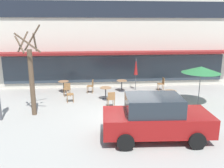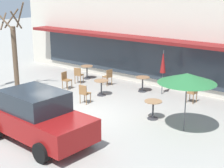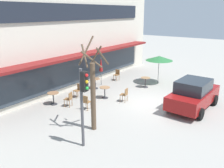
{
  "view_description": "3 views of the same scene",
  "coord_description": "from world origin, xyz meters",
  "px_view_note": "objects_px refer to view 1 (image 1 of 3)",
  "views": [
    {
      "loc": [
        -1.89,
        -10.84,
        4.39
      ],
      "look_at": [
        -0.65,
        2.49,
        1.08
      ],
      "focal_mm": 38.0,
      "sensor_mm": 36.0,
      "label": 1
    },
    {
      "loc": [
        9.41,
        -9.3,
        5.11
      ],
      "look_at": [
        0.25,
        2.21,
        0.95
      ],
      "focal_mm": 55.0,
      "sensor_mm": 36.0,
      "label": 2
    },
    {
      "loc": [
        -12.79,
        -5.96,
        5.51
      ],
      "look_at": [
        -0.63,
        2.61,
        0.94
      ],
      "focal_mm": 38.0,
      "sensor_mm": 36.0,
      "label": 3
    }
  ],
  "objects_px": {
    "patio_umbrella_green_folded": "(136,67)",
    "street_tree": "(31,76)",
    "patio_umbrella_cream_folded": "(201,70)",
    "cafe_chair_2": "(111,98)",
    "cafe_chair_1": "(67,88)",
    "cafe_table_near_wall": "(170,95)",
    "cafe_table_mid_patio": "(64,85)",
    "cafe_chair_0": "(91,85)",
    "cafe_chair_3": "(162,83)",
    "cafe_chair_4": "(69,93)",
    "cafe_table_streetside": "(106,91)",
    "cafe_table_by_tree": "(122,84)",
    "parked_sedan": "(156,118)"
  },
  "relations": [
    {
      "from": "cafe_table_mid_patio",
      "to": "cafe_chair_0",
      "type": "distance_m",
      "value": 1.88
    },
    {
      "from": "cafe_table_mid_patio",
      "to": "patio_umbrella_cream_folded",
      "type": "bearing_deg",
      "value": -22.91
    },
    {
      "from": "patio_umbrella_green_folded",
      "to": "cafe_chair_4",
      "type": "distance_m",
      "value": 5.09
    },
    {
      "from": "cafe_chair_2",
      "to": "cafe_chair_0",
      "type": "bearing_deg",
      "value": 109.32
    },
    {
      "from": "cafe_table_by_tree",
      "to": "patio_umbrella_green_folded",
      "type": "distance_m",
      "value": 1.51
    },
    {
      "from": "cafe_table_streetside",
      "to": "cafe_chair_4",
      "type": "distance_m",
      "value": 2.2
    },
    {
      "from": "cafe_table_by_tree",
      "to": "cafe_chair_1",
      "type": "distance_m",
      "value": 3.73
    },
    {
      "from": "cafe_table_by_tree",
      "to": "patio_umbrella_cream_folded",
      "type": "distance_m",
      "value": 5.33
    },
    {
      "from": "patio_umbrella_green_folded",
      "to": "parked_sedan",
      "type": "relative_size",
      "value": 0.51
    },
    {
      "from": "cafe_table_by_tree",
      "to": "patio_umbrella_cream_folded",
      "type": "height_order",
      "value": "patio_umbrella_cream_folded"
    },
    {
      "from": "cafe_chair_3",
      "to": "patio_umbrella_green_folded",
      "type": "bearing_deg",
      "value": 171.64
    },
    {
      "from": "cafe_chair_1",
      "to": "street_tree",
      "type": "xyz_separation_m",
      "value": [
        -1.38,
        -3.04,
        1.47
      ]
    },
    {
      "from": "cafe_table_near_wall",
      "to": "cafe_chair_2",
      "type": "xyz_separation_m",
      "value": [
        -3.44,
        -0.34,
        0.01
      ]
    },
    {
      "from": "cafe_chair_3",
      "to": "cafe_chair_4",
      "type": "bearing_deg",
      "value": -161.91
    },
    {
      "from": "cafe_chair_1",
      "to": "patio_umbrella_green_folded",
      "type": "bearing_deg",
      "value": 13.81
    },
    {
      "from": "patio_umbrella_green_folded",
      "to": "street_tree",
      "type": "distance_m",
      "value": 7.32
    },
    {
      "from": "cafe_chair_4",
      "to": "parked_sedan",
      "type": "xyz_separation_m",
      "value": [
        3.8,
        -4.99,
        0.35
      ]
    },
    {
      "from": "cafe_chair_1",
      "to": "cafe_table_near_wall",
      "type": "bearing_deg",
      "value": -18.14
    },
    {
      "from": "patio_umbrella_cream_folded",
      "to": "street_tree",
      "type": "height_order",
      "value": "street_tree"
    },
    {
      "from": "cafe_table_near_wall",
      "to": "cafe_table_mid_patio",
      "type": "bearing_deg",
      "value": 154.6
    },
    {
      "from": "cafe_table_near_wall",
      "to": "cafe_chair_2",
      "type": "bearing_deg",
      "value": -174.42
    },
    {
      "from": "cafe_chair_2",
      "to": "parked_sedan",
      "type": "bearing_deg",
      "value": -69.73
    },
    {
      "from": "cafe_chair_3",
      "to": "cafe_table_by_tree",
      "type": "bearing_deg",
      "value": 179.15
    },
    {
      "from": "cafe_chair_1",
      "to": "parked_sedan",
      "type": "bearing_deg",
      "value": -56.89
    },
    {
      "from": "cafe_table_by_tree",
      "to": "cafe_chair_0",
      "type": "height_order",
      "value": "cafe_chair_0"
    },
    {
      "from": "cafe_chair_0",
      "to": "cafe_chair_2",
      "type": "bearing_deg",
      "value": -70.68
    },
    {
      "from": "cafe_table_by_tree",
      "to": "cafe_chair_2",
      "type": "distance_m",
      "value": 3.38
    },
    {
      "from": "cafe_chair_2",
      "to": "street_tree",
      "type": "height_order",
      "value": "street_tree"
    },
    {
      "from": "cafe_table_mid_patio",
      "to": "cafe_chair_2",
      "type": "bearing_deg",
      "value": -49.03
    },
    {
      "from": "cafe_table_near_wall",
      "to": "cafe_table_by_tree",
      "type": "bearing_deg",
      "value": 129.96
    },
    {
      "from": "patio_umbrella_cream_folded",
      "to": "cafe_chair_2",
      "type": "height_order",
      "value": "patio_umbrella_cream_folded"
    },
    {
      "from": "patio_umbrella_green_folded",
      "to": "cafe_chair_0",
      "type": "bearing_deg",
      "value": -171.99
    },
    {
      "from": "cafe_table_streetside",
      "to": "cafe_chair_0",
      "type": "distance_m",
      "value": 1.8
    },
    {
      "from": "cafe_table_streetside",
      "to": "street_tree",
      "type": "xyz_separation_m",
      "value": [
        -3.77,
        -2.16,
        1.48
      ]
    },
    {
      "from": "cafe_chair_0",
      "to": "cafe_chair_4",
      "type": "height_order",
      "value": "same"
    },
    {
      "from": "cafe_table_by_tree",
      "to": "street_tree",
      "type": "relative_size",
      "value": 0.17
    },
    {
      "from": "cafe_table_near_wall",
      "to": "cafe_chair_4",
      "type": "distance_m",
      "value": 5.89
    },
    {
      "from": "cafe_table_mid_patio",
      "to": "street_tree",
      "type": "xyz_separation_m",
      "value": [
        -1.06,
        -4.08,
        1.48
      ]
    },
    {
      "from": "patio_umbrella_green_folded",
      "to": "street_tree",
      "type": "height_order",
      "value": "street_tree"
    },
    {
      "from": "patio_umbrella_green_folded",
      "to": "cafe_chair_0",
      "type": "height_order",
      "value": "patio_umbrella_green_folded"
    },
    {
      "from": "cafe_table_streetside",
      "to": "cafe_chair_4",
      "type": "xyz_separation_m",
      "value": [
        -2.19,
        -0.28,
        0.01
      ]
    },
    {
      "from": "cafe_table_streetside",
      "to": "patio_umbrella_green_folded",
      "type": "xyz_separation_m",
      "value": [
        2.22,
        2.01,
        1.11
      ]
    },
    {
      "from": "patio_umbrella_cream_folded",
      "to": "cafe_chair_1",
      "type": "distance_m",
      "value": 8.07
    },
    {
      "from": "cafe_chair_3",
      "to": "cafe_chair_4",
      "type": "xyz_separation_m",
      "value": [
        -6.2,
        -2.03,
        0.0
      ]
    },
    {
      "from": "cafe_chair_4",
      "to": "street_tree",
      "type": "relative_size",
      "value": 0.2
    },
    {
      "from": "cafe_table_streetside",
      "to": "cafe_chair_3",
      "type": "bearing_deg",
      "value": 23.56
    },
    {
      "from": "cafe_table_near_wall",
      "to": "street_tree",
      "type": "xyz_separation_m",
      "value": [
        -7.41,
        -1.06,
        1.48
      ]
    },
    {
      "from": "cafe_table_mid_patio",
      "to": "cafe_chair_0",
      "type": "xyz_separation_m",
      "value": [
        1.85,
        -0.34,
        0.01
      ]
    },
    {
      "from": "cafe_table_by_tree",
      "to": "cafe_chair_0",
      "type": "relative_size",
      "value": 0.85
    },
    {
      "from": "cafe_table_by_tree",
      "to": "cafe_chair_3",
      "type": "bearing_deg",
      "value": -0.85
    }
  ]
}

